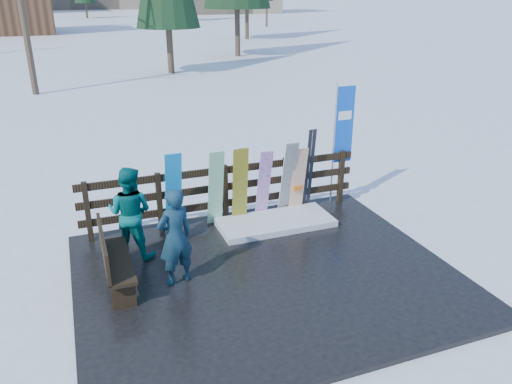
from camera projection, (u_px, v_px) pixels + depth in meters
name	position (u px, v px, depth m)	size (l,w,h in m)	color
ground	(266.00, 277.00, 8.19)	(700.00, 700.00, 0.00)	white
deck	(266.00, 275.00, 8.17)	(6.00, 5.00, 0.08)	black
fence	(225.00, 189.00, 9.82)	(5.60, 0.10, 1.15)	black
snow_patch	(275.00, 222.00, 9.79)	(2.24, 1.00, 0.12)	white
bench	(112.00, 258.00, 7.57)	(0.41, 1.50, 0.97)	black
snowboard_0	(174.00, 193.00, 9.22)	(0.30, 0.03, 1.67)	#109DF5
snowboard_1	(216.00, 188.00, 9.49)	(0.29, 0.03, 1.60)	white
snowboard_2	(240.00, 186.00, 9.66)	(0.30, 0.03, 1.55)	yellow
snowboard_3	(264.00, 184.00, 9.84)	(0.26, 0.03, 1.50)	white
snowboard_4	(288.00, 179.00, 9.99)	(0.27, 0.03, 1.61)	black
snowboard_5	(298.00, 181.00, 10.09)	(0.30, 0.03, 1.44)	white
ski_pair_a	(242.00, 184.00, 9.74)	(0.16, 0.29, 1.55)	maroon
ski_pair_b	(309.00, 170.00, 10.18)	(0.17, 0.22, 1.76)	black
rental_flag	(342.00, 130.00, 10.34)	(0.45, 0.04, 2.60)	silver
person_front	(175.00, 237.00, 7.61)	(0.58, 0.38, 1.59)	#194852
person_back	(130.00, 213.00, 8.40)	(0.79, 0.61, 1.62)	#05605D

